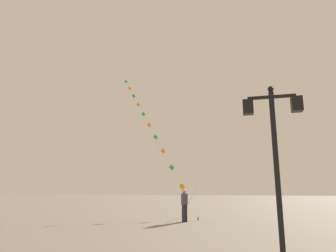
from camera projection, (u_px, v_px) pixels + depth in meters
ground_plane at (224, 216)px, 19.74m from camera, size 160.00×160.00×0.00m
twin_lantern_lamp_post at (274, 135)px, 7.95m from camera, size 1.54×0.28×4.46m
kite_train at (149, 124)px, 25.76m from camera, size 10.00×12.64×13.95m
kite_flyer at (184, 204)px, 16.20m from camera, size 0.46×0.60×1.71m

